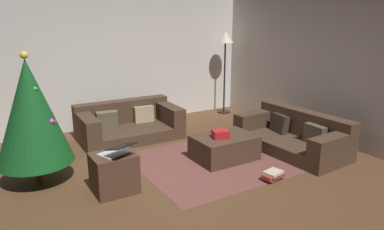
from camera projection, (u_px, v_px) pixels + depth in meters
ground_plane at (182, 188)px, 4.63m from camera, size 6.40×6.40×0.00m
rear_partition at (100, 60)px, 6.87m from camera, size 6.40×0.12×2.60m
corner_partition at (350, 68)px, 5.85m from camera, size 0.12×6.40×2.60m
couch_left at (128, 124)px, 6.50m from camera, size 1.77×1.03×0.62m
couch_right at (295, 135)px, 5.89m from camera, size 0.99×1.84×0.62m
ottoman at (224, 147)px, 5.52m from camera, size 0.92×0.65×0.37m
gift_box at (221, 134)px, 5.36m from camera, size 0.28×0.25×0.12m
tv_remote at (217, 138)px, 5.37m from camera, size 0.07×0.16×0.02m
christmas_tree at (31, 112)px, 4.58m from camera, size 0.96×0.96×1.72m
side_table at (114, 173)px, 4.48m from camera, size 0.52×0.44×0.49m
laptop at (116, 151)px, 4.36m from camera, size 0.43×0.49×0.18m
book_stack at (273, 175)px, 4.83m from camera, size 0.31×0.23×0.13m
corner_lamp at (225, 44)px, 7.78m from camera, size 0.36×0.36×1.79m
area_rug at (224, 159)px, 5.56m from camera, size 2.60×2.00×0.01m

